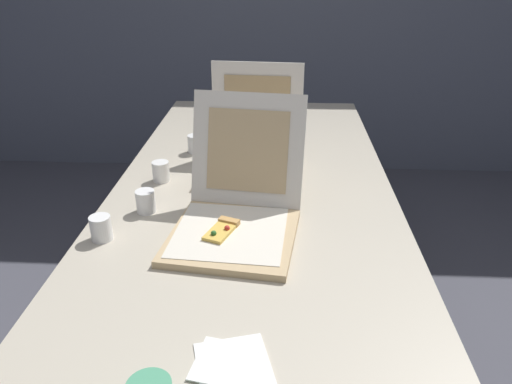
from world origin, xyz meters
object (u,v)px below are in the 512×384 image
Objects in this scene: cup_white_near_center at (146,201)px; cup_white_near_left at (101,228)px; cup_white_far at (195,144)px; napkin_pile at (230,363)px; pizza_box_middle at (251,156)px; pizza_box_front at (236,216)px; cup_white_mid at (161,171)px; table at (253,198)px.

cup_white_near_left is (-0.09, -0.17, 0.00)m from cup_white_near_center.
cup_white_far reaches higher than napkin_pile.
pizza_box_middle is 5.41× the size of cup_white_far.
pizza_box_front is 1.26× the size of pizza_box_middle.
pizza_box_middle is 0.47m from cup_white_near_center.
cup_white_mid is (0.08, 0.41, 0.00)m from cup_white_near_left.
cup_white_near_center reaches higher than napkin_pile.
cup_white_far is (-0.22, 0.62, -0.02)m from pizza_box_front.
pizza_box_front is 0.52m from napkin_pile.
cup_white_near_left reaches higher than napkin_pile.
cup_white_mid is (-0.01, 0.23, 0.00)m from cup_white_near_center.
cup_white_near_left is (-0.38, -0.07, -0.02)m from pizza_box_front.
cup_white_near_center is at bearing 167.76° from pizza_box_front.
pizza_box_middle is at bearing 48.44° from cup_white_near_center.
cup_white_far is at bearing 82.10° from cup_white_near_center.
pizza_box_front reaches higher than cup_white_far.
pizza_box_middle reaches higher than pizza_box_front.
pizza_box_middle reaches higher than table.
cup_white_near_left is at bearing 132.39° from napkin_pile.
table is at bearing -5.93° from cup_white_mid.
pizza_box_front is (-0.03, -0.31, 0.10)m from table.
pizza_box_front is 0.46m from pizza_box_middle.
table is 0.32m from pizza_box_front.
cup_white_mid is (-0.08, -0.28, 0.00)m from cup_white_far.
napkin_pile is at bearing -68.68° from cup_white_mid.
cup_white_near_left is at bearing -138.18° from table.
napkin_pile is (0.33, -0.63, -0.03)m from cup_white_near_center.
cup_white_near_left and cup_white_mid have the same top height.
cup_white_near_center is (-0.30, 0.11, -0.02)m from pizza_box_front.
table is 29.54× the size of cup_white_mid.
pizza_box_front reaches higher than table.
pizza_box_middle is 0.29m from cup_white_far.
table is at bearing 90.16° from napkin_pile.
cup_white_far is at bearing 77.13° from cup_white_near_left.
cup_white_far is 1.00× the size of cup_white_near_left.
cup_white_far and cup_white_near_left have the same top height.
cup_white_far is 1.00× the size of cup_white_mid.
table is 4.33× the size of pizza_box_front.
pizza_box_middle is 5.41× the size of cup_white_near_left.
cup_white_far reaches higher than table.
cup_white_far is at bearing 128.82° from table.
pizza_box_middle reaches higher than napkin_pile.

